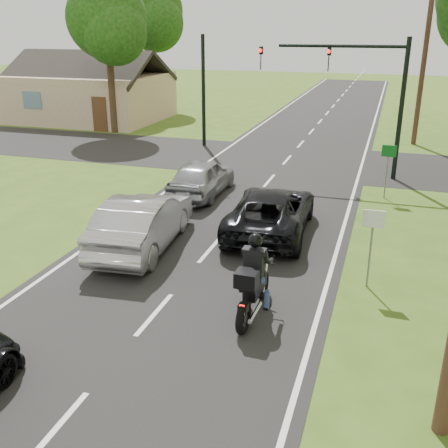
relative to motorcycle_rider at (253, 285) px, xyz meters
The scene contains 15 objects.
ground 2.46m from the motorcycle_rider, 163.42° to the right, with size 140.00×140.00×0.00m, color #3B5919.
road 9.63m from the motorcycle_rider, 103.39° to the left, with size 8.00×100.00×0.01m, color black.
cross_road 15.52m from the motorcycle_rider, 98.25° to the left, with size 60.00×7.00×0.01m, color black.
motorcycle_rider is the anchor object (origin of this frame).
dark_suv 5.41m from the motorcycle_rider, 98.47° to the left, with size 2.43×5.27×1.46m, color black.
silver_sedan 5.13m from the motorcycle_rider, 145.37° to the left, with size 1.76×5.04×1.66m, color #B5B5BA.
silver_suv 9.53m from the motorcycle_rider, 117.10° to the left, with size 1.75×4.35×1.48m, color #94969B.
traffic_signal 13.79m from the motorcycle_rider, 85.22° to the left, with size 6.38×0.44×6.00m.
signal_pole_far 18.99m from the motorcycle_rider, 113.18° to the left, with size 0.20×0.20×6.00m, color black.
utility_pole_far 22.12m from the motorcycle_rider, 79.44° to the left, with size 1.60×0.28×10.00m.
sign_white 3.48m from the motorcycle_rider, 43.10° to the left, with size 0.55×0.07×2.12m.
sign_green 10.69m from the motorcycle_rider, 75.46° to the left, with size 0.55×0.07×2.12m.
tree_left_near 24.35m from the motorcycle_rider, 126.12° to the left, with size 5.12×4.96×9.22m.
tree_left_far 33.76m from the motorcycle_rider, 118.69° to the left, with size 5.76×5.58×10.14m.
house 29.63m from the motorcycle_rider, 127.98° to the left, with size 10.20×8.00×4.84m.
Camera 1 is at (4.86, -9.82, 6.40)m, focal length 42.00 mm.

